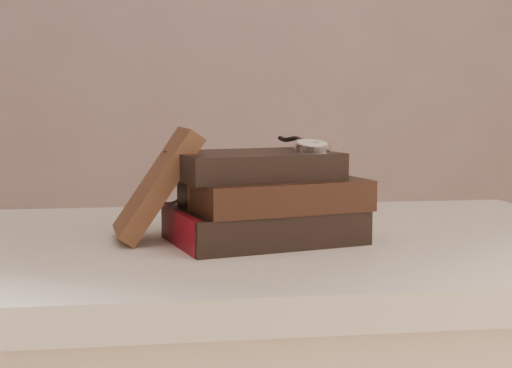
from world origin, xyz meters
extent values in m
cube|color=silver|center=(0.00, 0.35, 0.73)|extent=(1.00, 0.60, 0.04)
cube|color=white|center=(0.00, 0.35, 0.67)|extent=(0.88, 0.49, 0.08)
cube|color=black|center=(0.01, 0.32, 0.77)|extent=(0.26, 0.21, 0.04)
cube|color=beige|center=(0.02, 0.32, 0.77)|extent=(0.25, 0.20, 0.03)
cube|color=gold|center=(-0.10, 0.32, 0.77)|extent=(0.01, 0.01, 0.04)
cube|color=maroon|center=(-0.09, 0.30, 0.77)|extent=(0.05, 0.14, 0.04)
cube|color=black|center=(0.03, 0.32, 0.81)|extent=(0.25, 0.20, 0.04)
cube|color=beige|center=(0.03, 0.32, 0.81)|extent=(0.24, 0.19, 0.03)
cube|color=gold|center=(-0.08, 0.31, 0.81)|extent=(0.01, 0.01, 0.04)
cube|color=black|center=(0.00, 0.33, 0.85)|extent=(0.23, 0.19, 0.03)
cube|color=beige|center=(0.01, 0.33, 0.85)|extent=(0.22, 0.17, 0.03)
cube|color=gold|center=(-0.10, 0.33, 0.85)|extent=(0.01, 0.01, 0.03)
cube|color=#3C2417|center=(-0.12, 0.35, 0.82)|extent=(0.12, 0.11, 0.15)
cylinder|color=silver|center=(0.08, 0.33, 0.87)|extent=(0.06, 0.06, 0.02)
cylinder|color=white|center=(0.08, 0.33, 0.88)|extent=(0.05, 0.05, 0.01)
torus|color=silver|center=(0.08, 0.33, 0.88)|extent=(0.06, 0.06, 0.01)
cylinder|color=silver|center=(0.07, 0.35, 0.87)|extent=(0.01, 0.01, 0.01)
cube|color=black|center=(0.08, 0.33, 0.88)|extent=(0.00, 0.01, 0.00)
cube|color=black|center=(0.08, 0.33, 0.88)|extent=(0.01, 0.00, 0.00)
sphere|color=black|center=(0.07, 0.36, 0.88)|extent=(0.01, 0.01, 0.01)
sphere|color=black|center=(0.07, 0.37, 0.88)|extent=(0.01, 0.01, 0.01)
sphere|color=black|center=(0.07, 0.38, 0.88)|extent=(0.01, 0.01, 0.01)
sphere|color=black|center=(0.07, 0.39, 0.88)|extent=(0.01, 0.01, 0.01)
sphere|color=black|center=(0.07, 0.39, 0.88)|extent=(0.01, 0.01, 0.01)
sphere|color=black|center=(0.06, 0.40, 0.88)|extent=(0.01, 0.01, 0.01)
sphere|color=black|center=(0.06, 0.41, 0.88)|extent=(0.01, 0.01, 0.01)
sphere|color=black|center=(0.06, 0.42, 0.88)|extent=(0.01, 0.01, 0.01)
sphere|color=black|center=(0.06, 0.43, 0.88)|extent=(0.01, 0.01, 0.01)
sphere|color=black|center=(0.06, 0.44, 0.88)|extent=(0.01, 0.01, 0.01)
sphere|color=black|center=(0.06, 0.45, 0.88)|extent=(0.01, 0.01, 0.01)
torus|color=silver|center=(-0.11, 0.37, 0.82)|extent=(0.05, 0.03, 0.05)
torus|color=silver|center=(-0.06, 0.38, 0.82)|extent=(0.05, 0.03, 0.05)
cylinder|color=silver|center=(-0.08, 0.37, 0.82)|extent=(0.01, 0.01, 0.00)
cylinder|color=silver|center=(-0.14, 0.41, 0.81)|extent=(0.03, 0.10, 0.03)
cylinder|color=silver|center=(-0.05, 0.44, 0.81)|extent=(0.03, 0.10, 0.03)
camera|label=1|loc=(-0.12, -0.61, 0.94)|focal=51.25mm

